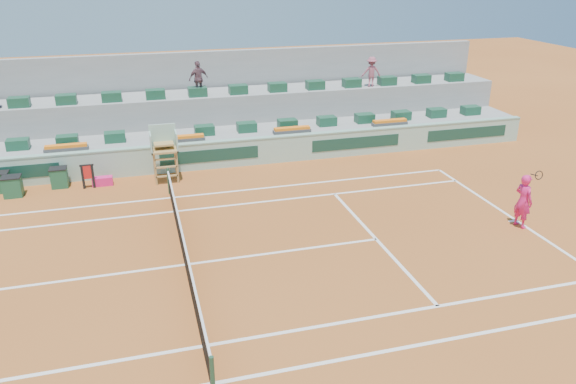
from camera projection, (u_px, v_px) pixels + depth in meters
name	position (u px, v px, depth m)	size (l,w,h in m)	color
ground	(185.00, 265.00, 17.34)	(90.00, 90.00, 0.00)	#974C1D
seating_tier_lower	(161.00, 145.00, 26.64)	(36.00, 4.00, 1.20)	#979794
seating_tier_upper	(157.00, 122.00, 27.79)	(36.00, 2.40, 2.60)	#979794
stadium_back_wall	(154.00, 97.00, 28.87)	(36.00, 0.40, 4.40)	#979794
player_bag	(103.00, 181.00, 23.40)	(0.83, 0.37, 0.37)	#EC1E70
spectator_mid	(199.00, 79.00, 26.98)	(0.99, 0.41, 1.69)	#6D4953
spectator_right	(371.00, 72.00, 29.05)	(0.99, 0.57, 1.53)	#9A4D5D
court_lines	(185.00, 265.00, 17.34)	(23.89, 11.09, 0.01)	white
tennis_net	(184.00, 250.00, 17.14)	(0.10, 11.97, 1.10)	black
advertising_hoarding	(165.00, 159.00, 24.67)	(36.00, 0.34, 1.26)	#98C0AC
umpire_chair	(164.00, 146.00, 23.43)	(1.10, 0.90, 2.40)	#A2783D
seat_row_lower	(161.00, 133.00, 25.52)	(32.90, 0.60, 0.44)	#18482F
seat_row_upper	(155.00, 94.00, 26.68)	(32.90, 0.60, 0.44)	#18482F
flower_planters	(127.00, 143.00, 24.47)	(26.80, 0.36, 0.28)	#494949
drink_cooler_a	(59.00, 177.00, 23.14)	(0.69, 0.59, 0.84)	#1A4E32
drink_cooler_b	(13.00, 186.00, 22.23)	(0.73, 0.63, 0.84)	#1A4E32
drink_cooler_c	(1.00, 182.00, 22.66)	(0.67, 0.58, 0.84)	#1A4E32
towel_rack	(88.00, 174.00, 22.95)	(0.56, 0.09, 1.03)	black
tennis_player	(523.00, 201.00, 19.49)	(0.59, 0.95, 2.28)	#EC1E70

